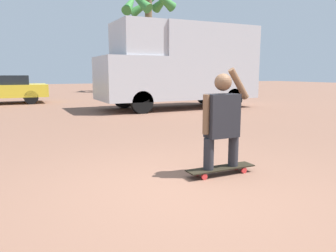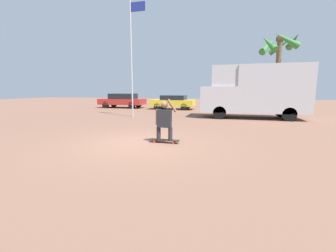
% 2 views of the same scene
% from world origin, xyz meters
% --- Properties ---
extents(ground_plane, '(80.00, 80.00, 0.00)m').
position_xyz_m(ground_plane, '(0.00, 0.00, 0.00)').
color(ground_plane, brown).
extents(skateboard, '(1.01, 0.23, 0.10)m').
position_xyz_m(skateboard, '(0.75, 0.34, 0.08)').
color(skateboard, black).
rests_on(skateboard, ground_plane).
extents(person_skateboarder, '(0.73, 0.23, 1.36)m').
position_xyz_m(person_skateboarder, '(0.75, 0.34, 0.81)').
color(person_skateboarder, '#28282D').
rests_on(person_skateboarder, skateboard).
extents(camper_van, '(6.20, 2.27, 3.22)m').
position_xyz_m(camper_van, '(4.34, 8.24, 1.73)').
color(camper_van, black).
rests_on(camper_van, ground_plane).
extents(parked_car_yellow, '(3.95, 1.93, 1.28)m').
position_xyz_m(parked_car_yellow, '(-2.15, 13.40, 0.69)').
color(parked_car_yellow, black).
rests_on(parked_car_yellow, ground_plane).
extents(parked_car_red, '(4.48, 1.88, 1.41)m').
position_xyz_m(parked_car_red, '(-7.43, 13.80, 0.75)').
color(parked_car_red, black).
rests_on(parked_car_red, ground_plane).
extents(palm_tree_near_van, '(3.84, 3.96, 7.51)m').
position_xyz_m(palm_tree_near_van, '(7.59, 19.44, 5.94)').
color(palm_tree_near_van, brown).
rests_on(palm_tree_near_van, ground_plane).
extents(flagpole, '(1.04, 0.12, 7.32)m').
position_xyz_m(flagpole, '(-3.24, 6.96, 4.16)').
color(flagpole, '#B7B7BC').
rests_on(flagpole, ground_plane).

